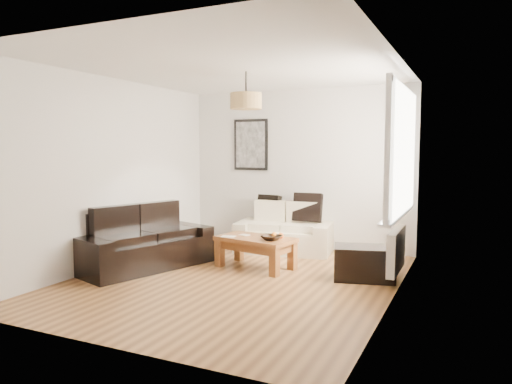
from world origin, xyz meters
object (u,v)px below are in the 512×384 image
at_px(loveseat_cream, 284,229).
at_px(ottoman, 364,263).
at_px(coffee_table, 256,253).
at_px(sofa_leather, 143,239).

relative_size(loveseat_cream, ottoman, 2.02).
distance_m(loveseat_cream, coffee_table, 1.16).
height_order(loveseat_cream, coffee_table, loveseat_cream).
xyz_separation_m(coffee_table, ottoman, (1.47, 0.04, -0.00)).
relative_size(sofa_leather, coffee_table, 1.74).
relative_size(coffee_table, ottoman, 1.43).
bearing_deg(sofa_leather, coffee_table, -48.42).
bearing_deg(coffee_table, loveseat_cream, 91.52).
distance_m(loveseat_cream, sofa_leather, 2.24).
bearing_deg(coffee_table, sofa_leather, -156.16).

